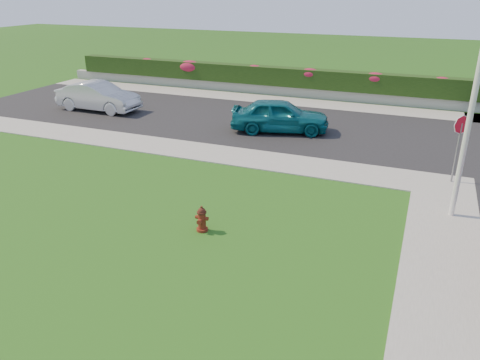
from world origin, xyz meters
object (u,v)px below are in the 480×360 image
at_px(sedan_silver, 98,97).
at_px(utility_pole, 467,130).
at_px(fire_hydrant, 202,219).
at_px(stop_sign, 460,134).
at_px(sedan_teal, 280,115).

xyz_separation_m(sedan_silver, utility_pole, (17.63, -6.39, 1.85)).
distance_m(fire_hydrant, utility_pole, 7.75).
distance_m(utility_pole, stop_sign, 2.90).
height_order(fire_hydrant, sedan_teal, sedan_teal).
xyz_separation_m(utility_pole, stop_sign, (0.03, 2.77, -0.87)).
height_order(fire_hydrant, sedan_silver, sedan_silver).
bearing_deg(fire_hydrant, stop_sign, 43.51).
height_order(sedan_silver, stop_sign, stop_sign).
height_order(utility_pole, stop_sign, utility_pole).
xyz_separation_m(fire_hydrant, sedan_silver, (-11.16, 9.99, 0.44)).
bearing_deg(stop_sign, sedan_silver, 148.91).
height_order(sedan_teal, stop_sign, stop_sign).
xyz_separation_m(fire_hydrant, sedan_teal, (-0.87, 9.88, 0.44)).
bearing_deg(sedan_teal, utility_pole, -146.19).
bearing_deg(fire_hydrant, utility_pole, 28.19).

